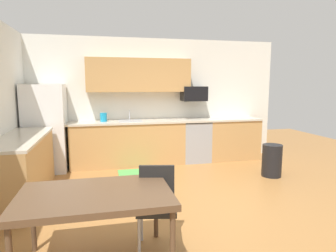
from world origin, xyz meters
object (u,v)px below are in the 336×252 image
object	(u,v)px
microwave	(194,94)
trash_bin	(272,160)
kettle	(104,118)
oven_range	(195,141)
dining_table	(96,199)
chair_near_table	(157,200)
refrigerator	(46,128)

from	to	relation	value
microwave	trash_bin	world-z (taller)	microwave
microwave	kettle	size ratio (longest dim) A/B	2.70
oven_range	dining_table	distance (m)	4.07
dining_table	oven_range	bearing A→B (deg)	58.79
chair_near_table	trash_bin	world-z (taller)	chair_near_table
microwave	kettle	bearing A→B (deg)	-178.55
refrigerator	kettle	bearing A→B (deg)	6.65
dining_table	kettle	xyz separation A→B (m)	(0.13, 3.53, 0.36)
dining_table	chair_near_table	bearing A→B (deg)	19.11
kettle	dining_table	bearing A→B (deg)	-92.05
trash_bin	oven_range	bearing A→B (deg)	126.93
trash_bin	kettle	bearing A→B (deg)	154.42
oven_range	trash_bin	bearing A→B (deg)	-53.07
oven_range	dining_table	world-z (taller)	oven_range
oven_range	kettle	world-z (taller)	kettle
refrigerator	chair_near_table	xyz separation A→B (m)	(1.60, -3.18, -0.35)
chair_near_table	trash_bin	distance (m)	3.16
oven_range	chair_near_table	world-z (taller)	oven_range
chair_near_table	kettle	bearing A→B (deg)	98.41
microwave	trash_bin	bearing A→B (deg)	-54.95
refrigerator	trash_bin	distance (m)	4.39
refrigerator	kettle	size ratio (longest dim) A/B	8.54
chair_near_table	trash_bin	xyz separation A→B (m)	(2.54, 1.86, -0.20)
dining_table	chair_near_table	size ratio (longest dim) A/B	1.65
refrigerator	chair_near_table	distance (m)	3.58
chair_near_table	oven_range	bearing A→B (deg)	65.45
chair_near_table	kettle	xyz separation A→B (m)	(-0.49, 3.31, 0.52)
oven_range	microwave	xyz separation A→B (m)	(0.00, 0.10, 1.05)
oven_range	trash_bin	size ratio (longest dim) A/B	1.52
oven_range	chair_near_table	bearing A→B (deg)	-114.55
refrigerator	oven_range	size ratio (longest dim) A/B	1.88
refrigerator	microwave	distance (m)	3.17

